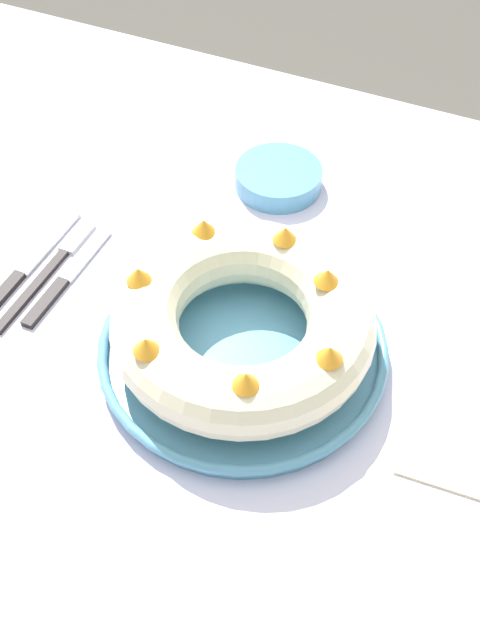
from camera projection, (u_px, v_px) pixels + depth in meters
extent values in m
plane|color=#4C4742|center=(242.00, 581.00, 1.45)|extent=(8.00, 8.00, 0.00)
cube|color=silver|center=(243.00, 363.00, 0.91)|extent=(1.56, 1.18, 0.03)
cylinder|color=brown|center=(49.00, 186.00, 1.68)|extent=(0.06, 0.06, 0.69)
cylinder|color=#518EB2|center=(240.00, 351.00, 0.89)|extent=(0.33, 0.33, 0.01)
torus|color=#518EB2|center=(240.00, 345.00, 0.88)|extent=(0.34, 0.34, 0.01)
torus|color=beige|center=(240.00, 320.00, 0.85)|extent=(0.30, 0.30, 0.08)
cone|color=orange|center=(330.00, 353.00, 0.76)|extent=(0.03, 0.03, 0.02)
cone|color=orange|center=(327.00, 276.00, 0.83)|extent=(0.04, 0.04, 0.02)
cone|color=orange|center=(285.00, 234.00, 0.87)|extent=(0.04, 0.04, 0.02)
cone|color=orange|center=(204.00, 226.00, 0.88)|extent=(0.04, 0.04, 0.02)
cone|color=orange|center=(139.00, 275.00, 0.83)|extent=(0.04, 0.04, 0.02)
cone|color=orange|center=(146.00, 345.00, 0.76)|extent=(0.04, 0.04, 0.02)
cone|color=orange|center=(246.00, 380.00, 0.74)|extent=(0.04, 0.04, 0.02)
cube|color=black|center=(32.00, 290.00, 0.96)|extent=(0.01, 0.15, 0.01)
cube|color=silver|center=(77.00, 238.00, 1.02)|extent=(0.02, 0.06, 0.01)
cube|color=silver|center=(49.00, 242.00, 1.02)|extent=(0.02, 0.13, 0.00)
cube|color=black|center=(46.00, 303.00, 0.95)|extent=(0.02, 0.08, 0.01)
cube|color=silver|center=(85.00, 255.00, 1.00)|extent=(0.02, 0.10, 0.00)
cylinder|color=#518EB2|center=(278.00, 178.00, 1.08)|extent=(0.13, 0.13, 0.03)
cube|color=beige|center=(470.00, 454.00, 0.81)|extent=(0.15, 0.11, 0.00)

